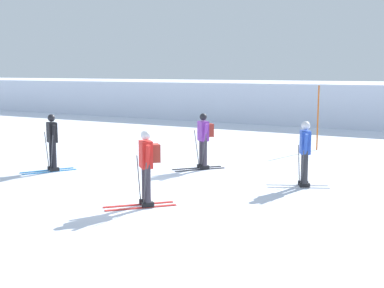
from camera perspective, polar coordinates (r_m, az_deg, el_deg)
ground_plane at (r=12.83m, az=-7.23°, el=-5.26°), size 120.00×120.00×0.00m
far_snow_ridge at (r=31.61m, az=15.46°, el=4.65°), size 80.00×8.88×2.28m
skier_blue at (r=13.31m, az=12.61°, el=-0.88°), size 1.61×1.01×1.71m
skier_black at (r=15.61m, az=-15.56°, el=0.35°), size 1.14×1.56×1.71m
skier_purple at (r=15.38m, az=1.34°, el=0.69°), size 1.32×1.46×1.71m
skier_red at (r=11.16m, az=-5.12°, el=-2.26°), size 1.36×1.42×1.71m
trail_marker_pole at (r=19.62m, az=14.05°, el=2.88°), size 0.06×0.06×2.44m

